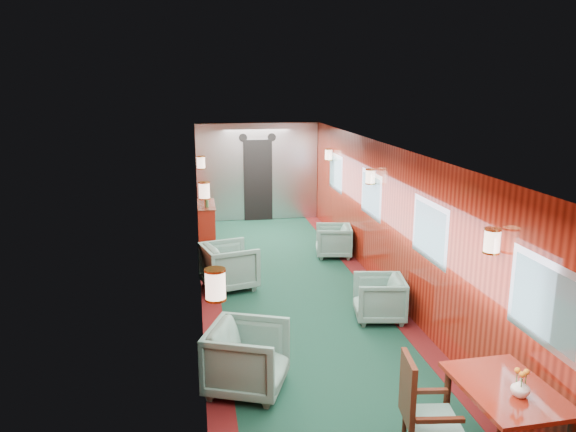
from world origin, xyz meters
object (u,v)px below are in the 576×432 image
object	(u,v)px
credenza	(206,228)
armchair_right_far	(333,241)
armchair_right_near	(379,298)
dining_table	(505,400)
side_chair	(421,409)
armchair_left_far	(229,266)
armchair_left_near	(247,358)

from	to	relation	value
credenza	armchair_right_far	bearing A→B (deg)	-15.92
credenza	armchair_right_far	world-z (taller)	credenza
armchair_right_near	armchair_right_far	distance (m)	3.06
dining_table	side_chair	xyz separation A→B (m)	(-0.71, 0.14, -0.10)
side_chair	credenza	xyz separation A→B (m)	(-1.68, 6.89, -0.07)
credenza	armchair_right_near	bearing A→B (deg)	-57.78
armchair_right_near	armchair_right_far	xyz separation A→B (m)	(0.09, 3.05, -0.01)
dining_table	armchair_right_near	distance (m)	3.30
credenza	armchair_right_near	distance (m)	4.44
armchair_left_far	armchair_right_near	bearing A→B (deg)	-143.27
side_chair	credenza	distance (m)	7.09
armchair_right_far	credenza	bearing A→B (deg)	-95.45
dining_table	armchair_right_near	size ratio (longest dim) A/B	1.55
armchair_left_near	side_chair	bearing A→B (deg)	-116.61
armchair_left_far	armchair_right_far	xyz separation A→B (m)	(2.13, 1.42, -0.07)
armchair_left_near	armchair_right_near	xyz separation A→B (m)	(2.06, 1.60, -0.06)
credenza	armchair_left_near	distance (m)	5.36
armchair_right_near	armchair_left_near	bearing A→B (deg)	-42.62
side_chair	credenza	bearing A→B (deg)	111.41
armchair_left_far	armchair_right_far	size ratio (longest dim) A/B	1.22
dining_table	armchair_left_far	distance (m)	5.34
dining_table	armchair_left_near	distance (m)	2.70
side_chair	armchair_left_far	bearing A→B (deg)	113.66
credenza	armchair_right_near	world-z (taller)	credenza
armchair_left_far	credenza	bearing A→B (deg)	-6.15
armchair_right_far	side_chair	bearing A→B (deg)	3.40
armchair_left_far	armchair_right_near	distance (m)	2.62
dining_table	armchair_left_near	xyz separation A→B (m)	(-2.09, 1.68, -0.29)
dining_table	credenza	distance (m)	7.43
armchair_left_near	armchair_left_far	bearing A→B (deg)	21.34
armchair_left_far	dining_table	bearing A→B (deg)	-171.75
dining_table	armchair_left_near	bearing A→B (deg)	138.90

